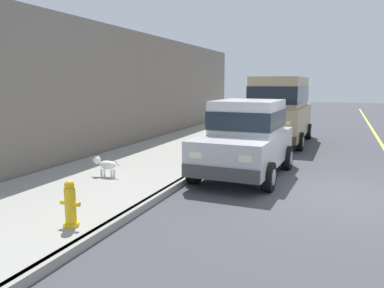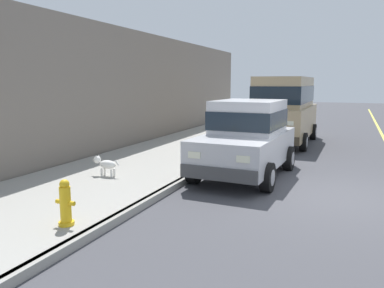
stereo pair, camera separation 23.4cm
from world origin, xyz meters
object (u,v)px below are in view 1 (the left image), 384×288
dog_white (105,164)px  car_tan_van (280,107)px  fire_hydrant (70,205)px  car_silver_hatchback (246,137)px

dog_white → car_tan_van: bearing=69.0°
dog_white → fire_hydrant: (1.31, -2.86, 0.05)m
car_tan_van → fire_hydrant: (-1.56, -10.33, -0.92)m
car_silver_hatchback → car_tan_van: car_tan_van is taller
car_silver_hatchback → fire_hydrant: size_ratio=5.33×
car_tan_van → dog_white: size_ratio=6.52×
car_tan_van → car_silver_hatchback: bearing=-89.9°
dog_white → car_silver_hatchback: bearing=33.5°
car_silver_hatchback → fire_hydrant: (-1.57, -4.77, -0.50)m
dog_white → fire_hydrant: fire_hydrant is taller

